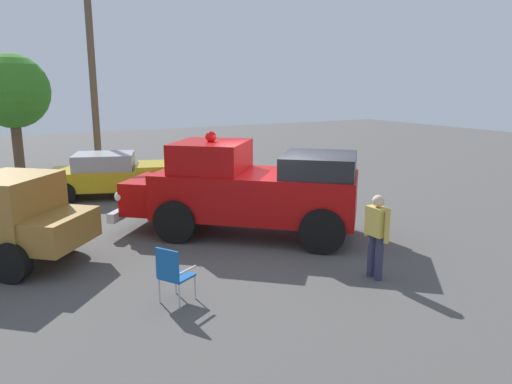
% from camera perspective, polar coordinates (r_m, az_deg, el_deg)
% --- Properties ---
extents(ground_plane, '(60.00, 60.00, 0.00)m').
position_cam_1_polar(ground_plane, '(12.12, 3.06, -5.43)').
color(ground_plane, '#514F4C').
extents(vintage_fire_truck, '(5.87, 5.60, 2.59)m').
position_cam_1_polar(vintage_fire_truck, '(12.15, -1.08, 0.47)').
color(vintage_fire_truck, black).
rests_on(vintage_fire_truck, ground).
extents(classic_hot_rod, '(4.73, 3.20, 1.46)m').
position_cam_1_polar(classic_hot_rod, '(17.13, -16.07, 2.01)').
color(classic_hot_rod, black).
rests_on(classic_hot_rod, ground).
extents(lawn_chair_near_truck, '(0.56, 0.54, 1.02)m').
position_cam_1_polar(lawn_chair_near_truck, '(15.99, -3.27, 1.19)').
color(lawn_chair_near_truck, '#B7BABF').
rests_on(lawn_chair_near_truck, ground).
extents(lawn_chair_by_car, '(0.67, 0.67, 1.02)m').
position_cam_1_polar(lawn_chair_by_car, '(8.61, -9.75, -9.11)').
color(lawn_chair_by_car, '#B7BABF').
rests_on(lawn_chair_by_car, ground).
extents(spectator_seated, '(0.43, 0.57, 1.29)m').
position_cam_1_polar(spectator_seated, '(15.85, -3.11, 1.48)').
color(spectator_seated, '#383842').
rests_on(spectator_seated, ground).
extents(spectator_standing, '(0.27, 0.64, 1.68)m').
position_cam_1_polar(spectator_standing, '(9.72, 13.90, -4.43)').
color(spectator_standing, '#2D334C').
rests_on(spectator_standing, ground).
extents(oak_tree_left, '(2.96, 2.96, 4.92)m').
position_cam_1_polar(oak_tree_left, '(22.19, -26.59, 10.41)').
color(oak_tree_left, brown).
rests_on(oak_tree_left, ground).
extents(utility_pole, '(1.70, 0.34, 7.88)m').
position_cam_1_polar(utility_pole, '(19.76, -18.54, 12.95)').
color(utility_pole, brown).
rests_on(utility_pole, ground).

